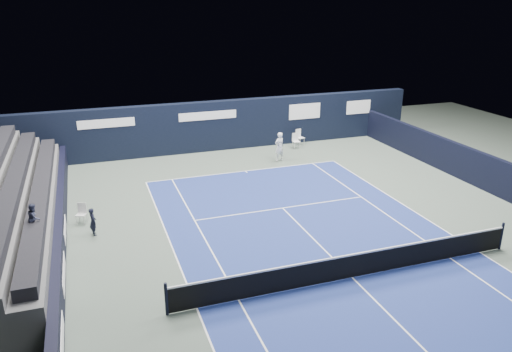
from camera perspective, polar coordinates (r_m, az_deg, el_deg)
The scene contains 12 objects.
ground at distance 19.40m, azimuth 8.01°, elevation -8.55°, with size 48.00×48.00×0.00m, color #49564C.
court_surface at distance 17.88m, azimuth 10.95°, elevation -11.35°, with size 10.97×23.77×0.01m, color navy.
enclosure_wall_right at distance 27.88m, azimuth 23.83°, elevation 0.84°, with size 0.30×22.00×1.80m, color black.
folding_chair_back_a at distance 32.03m, azimuth 4.57°, elevation 4.16°, with size 0.45×0.44×0.98m.
folding_chair_back_b at distance 32.84m, azimuth 4.97°, elevation 4.59°, with size 0.56×0.55×1.02m.
line_judge_chair at distance 22.60m, azimuth -19.31°, elevation -3.89°, with size 0.51×0.50×0.87m.
line_judge at distance 21.28m, azimuth -18.13°, elevation -4.98°, with size 0.43×0.28×1.17m, color black.
court_markings at distance 17.88m, azimuth 10.95°, elevation -11.33°, with size 11.03×23.83×0.00m.
tennis_net at distance 17.63m, azimuth 11.06°, elevation -9.94°, with size 12.90×0.10×1.10m.
back_sponsor_wall at distance 31.58m, azimuth -3.84°, elevation 5.83°, with size 26.00×0.63×3.10m.
side_barrier_left at distance 20.92m, azimuth -21.44°, elevation -5.79°, with size 0.33×22.00×1.20m.
tennis_player at distance 29.36m, azimuth 2.68°, elevation 3.38°, with size 0.72×0.91×1.72m.
Camera 1 is at (-8.09, -13.07, 9.14)m, focal length 35.00 mm.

